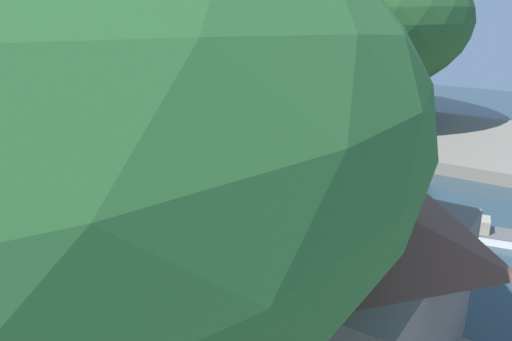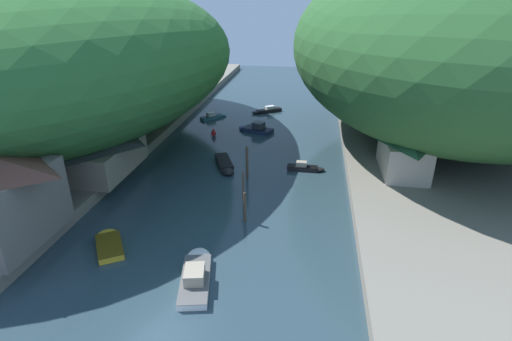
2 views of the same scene
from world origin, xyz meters
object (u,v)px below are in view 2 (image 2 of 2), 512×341
at_px(boat_far_right_bank, 225,165).
at_px(boat_small_dinghy, 109,243).
at_px(right_bank_cottage, 405,146).
at_px(boat_navy_launch, 306,168).
at_px(person_on_quay, 110,155).
at_px(boat_far_upstream, 196,274).
at_px(boat_near_quay, 266,110).
at_px(channel_buoy_near, 214,133).
at_px(person_by_boathouse, 60,190).
at_px(boat_open_rowboat, 255,129).
at_px(boat_yellow_tender, 214,116).
at_px(boathouse_shed, 92,150).

height_order(boat_far_right_bank, boat_small_dinghy, boat_far_right_bank).
distance_m(right_bank_cottage, boat_small_dinghy, 29.94).
distance_m(boat_navy_launch, person_on_quay, 21.99).
bearing_deg(boat_far_right_bank, boat_far_upstream, 74.12).
distance_m(boat_small_dinghy, boat_near_quay, 41.21).
xyz_separation_m(channel_buoy_near, person_by_boathouse, (-8.64, -22.66, 1.67)).
distance_m(channel_buoy_near, person_by_boathouse, 24.31).
relative_size(right_bank_cottage, boat_open_rowboat, 1.44).
bearing_deg(boat_yellow_tender, channel_buoy_near, -31.98).
xyz_separation_m(boathouse_shed, right_bank_cottage, (32.31, 4.48, 0.50)).
height_order(boat_yellow_tender, person_on_quay, person_on_quay).
distance_m(right_bank_cottage, boat_navy_launch, 10.79).
bearing_deg(boat_near_quay, boat_far_upstream, 145.76).
bearing_deg(channel_buoy_near, boat_yellow_tender, 103.60).
bearing_deg(person_on_quay, boat_far_right_bank, -77.57).
height_order(boat_open_rowboat, person_by_boathouse, person_by_boathouse).
height_order(boat_small_dinghy, channel_buoy_near, channel_buoy_near).
distance_m(boathouse_shed, boat_near_quay, 32.79).
distance_m(boat_far_right_bank, boat_far_upstream, 19.56).
bearing_deg(person_on_quay, person_by_boathouse, 176.71).
xyz_separation_m(person_on_quay, person_by_boathouse, (-0.33, -8.89, 0.00)).
height_order(boat_near_quay, person_by_boathouse, person_by_boathouse).
distance_m(boat_navy_launch, boat_far_upstream, 21.29).
xyz_separation_m(right_bank_cottage, boat_yellow_tender, (-25.41, 20.01, -3.66)).
bearing_deg(boat_near_quay, person_on_quay, 117.43).
xyz_separation_m(boat_open_rowboat, channel_buoy_near, (-5.50, -2.82, -0.01)).
bearing_deg(boat_small_dinghy, boathouse_shed, 90.24).
relative_size(boat_navy_launch, person_by_boathouse, 2.52).
bearing_deg(right_bank_cottage, boat_far_right_bank, 177.85).
relative_size(boat_far_right_bank, boat_small_dinghy, 1.21).
bearing_deg(boathouse_shed, person_by_boathouse, -87.24).
relative_size(boat_far_right_bank, boat_far_upstream, 0.86).
bearing_deg(boat_near_quay, boat_open_rowboat, 143.18).
bearing_deg(boat_far_upstream, person_by_boathouse, 141.68).
bearing_deg(boat_navy_launch, boathouse_shed, -73.82).
xyz_separation_m(boat_yellow_tender, boat_near_quay, (7.93, 4.58, 0.02)).
height_order(boat_yellow_tender, person_by_boathouse, person_by_boathouse).
bearing_deg(channel_buoy_near, boat_far_upstream, -78.32).
distance_m(boat_far_right_bank, boat_open_rowboat, 13.68).
relative_size(person_on_quay, person_by_boathouse, 1.00).
relative_size(boathouse_shed, boat_open_rowboat, 1.80).
height_order(boat_far_right_bank, person_by_boathouse, person_by_boathouse).
height_order(boat_open_rowboat, boat_yellow_tender, boat_open_rowboat).
distance_m(boathouse_shed, boat_far_right_bank, 14.35).
height_order(boathouse_shed, boat_navy_launch, boathouse_shed).
distance_m(boat_small_dinghy, person_on_quay, 15.25).
relative_size(boat_yellow_tender, person_on_quay, 2.44).
relative_size(boathouse_shed, boat_far_right_bank, 1.74).
height_order(channel_buoy_near, person_by_boathouse, person_by_boathouse).
relative_size(boat_yellow_tender, boat_navy_launch, 0.97).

